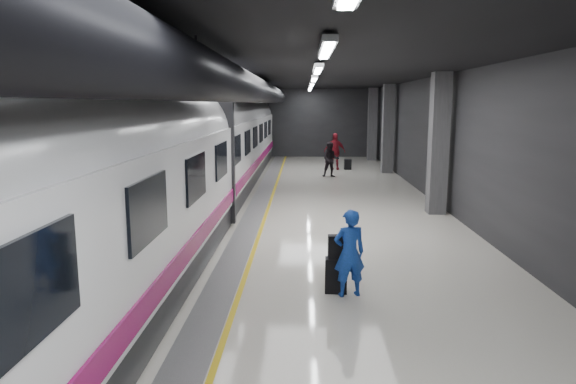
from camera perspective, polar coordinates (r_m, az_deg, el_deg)
ground at (r=14.93m, az=0.76°, el=-3.85°), size 40.00×40.00×0.00m
platform_hall at (r=15.47m, az=-0.23°, el=9.85°), size 10.02×40.02×4.51m
train at (r=14.99m, az=-11.76°, el=4.03°), size 3.05×38.00×4.05m
traveler_main at (r=9.54m, az=6.84°, el=-6.74°), size 0.67×0.52×1.63m
suitcase_main at (r=9.82m, az=5.34°, el=-9.19°), size 0.42×0.27×0.67m
shoulder_bag at (r=9.64m, az=5.48°, el=-6.09°), size 0.34×0.20×0.45m
traveler_far_a at (r=24.96m, az=4.76°, el=3.62°), size 0.84×0.66×1.70m
traveler_far_b at (r=27.82m, az=5.20°, el=4.51°), size 1.17×0.54×1.96m
suitcase_far at (r=27.96m, az=6.65°, el=3.06°), size 0.39×0.27×0.55m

